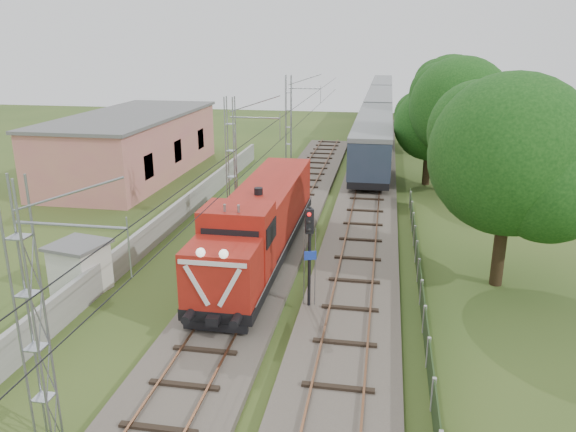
% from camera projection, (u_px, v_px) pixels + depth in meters
% --- Properties ---
extents(ground, '(140.00, 140.00, 0.00)m').
position_uv_depth(ground, '(227.00, 322.00, 23.28)').
color(ground, '#2F481B').
rests_on(ground, ground).
extents(track_main, '(4.20, 70.00, 0.45)m').
position_uv_depth(track_main, '(263.00, 256.00, 29.80)').
color(track_main, '#6B6054').
rests_on(track_main, ground).
extents(track_side, '(4.20, 80.00, 0.45)m').
position_uv_depth(track_side, '(367.00, 196.00, 41.17)').
color(track_side, '#6B6054').
rests_on(track_side, ground).
extents(catenary, '(3.31, 70.00, 8.00)m').
position_uv_depth(catenary, '(232.00, 163.00, 33.80)').
color(catenary, gray).
rests_on(catenary, ground).
extents(boundary_wall, '(0.25, 40.00, 1.50)m').
position_uv_depth(boundary_wall, '(179.00, 212.00, 35.39)').
color(boundary_wall, '#9E9E99').
rests_on(boundary_wall, ground).
extents(station_building, '(8.40, 20.40, 5.22)m').
position_uv_depth(station_building, '(133.00, 144.00, 47.48)').
color(station_building, tan).
rests_on(station_building, ground).
extents(fence, '(0.12, 32.00, 1.20)m').
position_uv_depth(fence, '(421.00, 292.00, 24.59)').
color(fence, black).
rests_on(fence, ground).
extents(locomotive, '(2.95, 16.87, 4.28)m').
position_uv_depth(locomotive, '(261.00, 222.00, 28.87)').
color(locomotive, black).
rests_on(locomotive, ground).
extents(coach_rake, '(3.24, 72.20, 3.74)m').
position_uv_depth(coach_rake, '(379.00, 106.00, 74.11)').
color(coach_rake, black).
rests_on(coach_rake, ground).
extents(signal_post, '(0.50, 0.40, 4.71)m').
position_uv_depth(signal_post, '(309.00, 242.00, 23.12)').
color(signal_post, black).
rests_on(signal_post, ground).
extents(relay_hut, '(2.72, 2.72, 2.39)m').
position_uv_depth(relay_hut, '(80.00, 267.00, 25.72)').
color(relay_hut, silver).
rests_on(relay_hut, ground).
extents(tree_a, '(7.67, 7.31, 9.95)m').
position_uv_depth(tree_a, '(513.00, 157.00, 24.94)').
color(tree_a, '#362616').
rests_on(tree_a, ground).
extents(tree_b, '(7.78, 7.41, 10.08)m').
position_uv_depth(tree_b, '(461.00, 109.00, 41.11)').
color(tree_b, '#362616').
rests_on(tree_b, ground).
extents(tree_c, '(5.86, 5.58, 7.60)m').
position_uv_depth(tree_c, '(431.00, 125.00, 43.65)').
color(tree_c, '#362616').
rests_on(tree_c, ground).
extents(tree_d, '(7.55, 7.19, 9.78)m').
position_uv_depth(tree_d, '(452.00, 93.00, 55.08)').
color(tree_d, '#362616').
rests_on(tree_d, ground).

